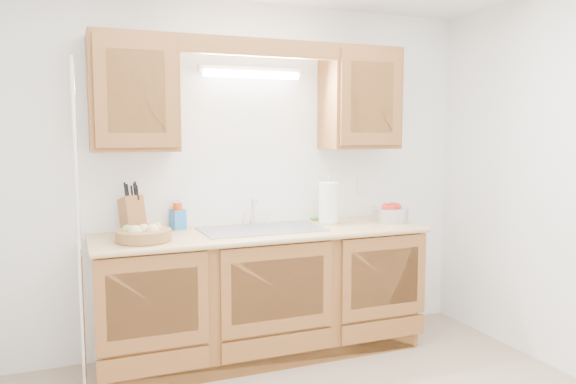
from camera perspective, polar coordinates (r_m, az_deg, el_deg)
name	(u,v)px	position (r m, az deg, el deg)	size (l,w,h in m)	color
room	(342,199)	(2.76, 5.51, -0.73)	(3.52, 3.50, 2.50)	tan
base_cabinets	(263,294)	(4.02, -2.61, -10.33)	(2.20, 0.60, 0.86)	brown
countertop	(263,233)	(3.90, -2.56, -4.18)	(2.30, 0.63, 0.04)	#E3B277
upper_cabinet_left	(133,93)	(3.81, -15.47, 9.64)	(0.55, 0.33, 0.75)	brown
upper_cabinet_right	(360,99)	(4.32, 7.29, 9.38)	(0.55, 0.33, 0.75)	brown
valance	(262,47)	(3.88, -2.68, 14.46)	(2.20, 0.05, 0.12)	brown
fluorescent_fixture	(251,72)	(4.08, -3.74, 12.03)	(0.76, 0.08, 0.08)	white
sink	(262,240)	(3.93, -2.66, -4.87)	(0.84, 0.46, 0.36)	#9E9EA3
wire_shelf_pole	(79,234)	(3.42, -20.49, -3.98)	(0.03, 0.03, 2.00)	silver
outlet_plate	(362,185)	(4.53, 7.54, 0.67)	(0.08, 0.01, 0.12)	white
fruit_basket	(144,234)	(3.62, -14.46, -4.11)	(0.39, 0.39, 0.11)	olive
knife_block	(132,215)	(3.85, -15.53, -2.28)	(0.18, 0.23, 0.36)	brown
orange_canister	(178,215)	(3.99, -11.14, -2.30)	(0.07, 0.07, 0.20)	#D2440B
soap_bottle	(178,215)	(3.99, -11.15, -2.29)	(0.09, 0.09, 0.20)	#2570BD
sponge	(318,219)	(4.33, 3.09, -2.77)	(0.11, 0.08, 0.02)	#CC333F
paper_towel	(329,203)	(4.15, 4.15, -1.15)	(0.18, 0.18, 0.36)	silver
apple_bowl	(390,213)	(4.31, 10.34, -2.16)	(0.34, 0.34, 0.14)	silver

